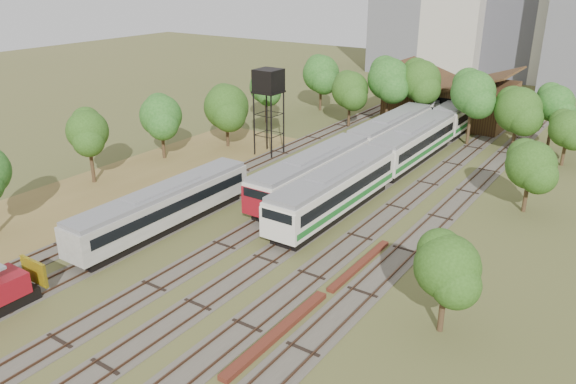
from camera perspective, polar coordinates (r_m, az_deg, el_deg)
The scene contains 14 objects.
ground at distance 36.47m, azimuth -14.99°, elevation -12.37°, with size 240.00×240.00×0.00m, color #475123.
dry_grass_patch at distance 53.68m, azimuth -21.38°, elevation -1.67°, with size 14.00×60.00×0.04m, color brown.
tracks at distance 54.08m, azimuth 4.61°, elevation 0.04°, with size 24.60×80.00×0.19m.
railcar_red_set at distance 59.75m, azimuth 6.90°, elevation 4.18°, with size 3.20×34.57×3.96m.
railcar_green_set at distance 63.41m, azimuth 12.66°, elevation 4.89°, with size 3.28×52.08×4.06m.
railcar_rear at distance 84.14m, azimuth 15.72°, elevation 8.66°, with size 3.13×16.08×3.87m.
old_grey_coach at distance 46.79m, azimuth -12.43°, elevation -1.47°, with size 2.89×18.00×3.57m.
water_tower at distance 63.20m, azimuth -2.00°, elevation 11.00°, with size 2.80×2.80×9.73m.
rail_pile_near at distance 33.91m, azimuth -1.03°, elevation -14.06°, with size 0.67×10.00×0.33m, color maroon.
rail_pile_far at distance 41.10m, azimuth 7.31°, elevation -7.34°, with size 0.53×8.55×0.28m, color maroon.
maintenance_shed at distance 82.52m, azimuth 16.16°, elevation 8.99°, with size 16.45×11.55×7.58m.
tree_band_left at distance 60.68m, azimuth -14.18°, elevation 6.87°, with size 7.99×54.01×7.63m.
tree_band_far at distance 74.84m, azimuth 12.90°, elevation 10.32°, with size 37.44×11.04×9.29m.
tree_band_right at distance 51.52m, azimuth 23.40°, elevation 2.10°, with size 4.52×40.44×6.44m.
Camera 1 is at (23.99, -18.78, 20.04)m, focal length 35.00 mm.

